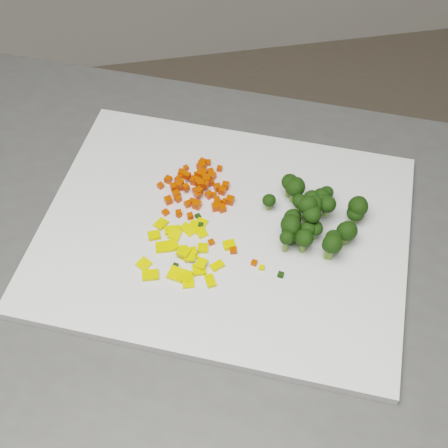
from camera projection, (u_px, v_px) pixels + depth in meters
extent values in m
cube|color=#484745|center=(206.00, 400.00, 1.11)|extent=(1.06, 0.92, 0.90)
cube|color=silver|center=(224.00, 232.00, 0.77)|extent=(0.55, 0.50, 0.01)
cube|color=red|center=(217.00, 203.00, 0.79)|extent=(0.01, 0.01, 0.01)
cube|color=red|center=(197.00, 205.00, 0.79)|extent=(0.01, 0.01, 0.01)
cube|color=red|center=(206.00, 184.00, 0.81)|extent=(0.01, 0.01, 0.01)
cube|color=red|center=(186.00, 187.00, 0.80)|extent=(0.01, 0.01, 0.01)
cube|color=red|center=(160.00, 186.00, 0.81)|extent=(0.01, 0.01, 0.01)
cube|color=red|center=(224.00, 202.00, 0.79)|extent=(0.01, 0.01, 0.01)
cube|color=red|center=(168.00, 200.00, 0.79)|extent=(0.01, 0.01, 0.01)
cube|color=red|center=(217.00, 200.00, 0.79)|extent=(0.01, 0.01, 0.01)
cube|color=red|center=(201.00, 184.00, 0.80)|extent=(0.01, 0.01, 0.01)
cube|color=red|center=(203.00, 162.00, 0.83)|extent=(0.01, 0.01, 0.01)
cube|color=red|center=(197.00, 192.00, 0.80)|extent=(0.01, 0.01, 0.01)
cube|color=red|center=(222.00, 208.00, 0.78)|extent=(0.01, 0.01, 0.01)
cube|color=red|center=(209.00, 195.00, 0.80)|extent=(0.01, 0.01, 0.01)
cube|color=red|center=(220.00, 206.00, 0.79)|extent=(0.01, 0.01, 0.01)
cube|color=red|center=(200.00, 174.00, 0.81)|extent=(0.01, 0.01, 0.01)
cube|color=red|center=(211.00, 176.00, 0.82)|extent=(0.01, 0.01, 0.01)
cube|color=red|center=(179.00, 215.00, 0.78)|extent=(0.01, 0.01, 0.01)
cube|color=red|center=(174.00, 187.00, 0.81)|extent=(0.01, 0.01, 0.01)
cube|color=red|center=(179.00, 185.00, 0.80)|extent=(0.01, 0.01, 0.01)
cube|color=red|center=(178.00, 199.00, 0.79)|extent=(0.01, 0.01, 0.01)
cube|color=red|center=(201.00, 167.00, 0.83)|extent=(0.01, 0.01, 0.01)
cube|color=red|center=(230.00, 200.00, 0.79)|extent=(0.01, 0.01, 0.01)
cube|color=red|center=(220.00, 169.00, 0.83)|extent=(0.01, 0.01, 0.01)
cube|color=red|center=(204.00, 175.00, 0.81)|extent=(0.01, 0.01, 0.01)
cube|color=red|center=(186.00, 168.00, 0.83)|extent=(0.01, 0.01, 0.01)
cube|color=red|center=(181.00, 185.00, 0.81)|extent=(0.01, 0.01, 0.01)
cube|color=red|center=(199.00, 191.00, 0.79)|extent=(0.01, 0.01, 0.01)
cube|color=red|center=(195.00, 181.00, 0.81)|extent=(0.01, 0.01, 0.01)
cube|color=red|center=(200.00, 174.00, 0.82)|extent=(0.01, 0.01, 0.01)
cube|color=red|center=(182.00, 173.00, 0.82)|extent=(0.01, 0.01, 0.01)
cube|color=red|center=(214.00, 195.00, 0.80)|extent=(0.01, 0.01, 0.01)
cube|color=red|center=(229.00, 201.00, 0.79)|extent=(0.01, 0.01, 0.01)
cube|color=red|center=(202.00, 175.00, 0.82)|extent=(0.01, 0.01, 0.01)
cube|color=red|center=(179.00, 213.00, 0.78)|extent=(0.01, 0.01, 0.01)
cube|color=red|center=(211.00, 172.00, 0.82)|extent=(0.01, 0.01, 0.01)
cube|color=red|center=(205.00, 184.00, 0.80)|extent=(0.01, 0.01, 0.01)
cube|color=red|center=(200.00, 185.00, 0.81)|extent=(0.01, 0.01, 0.01)
cube|color=red|center=(187.00, 204.00, 0.79)|extent=(0.01, 0.01, 0.01)
cube|color=red|center=(192.00, 201.00, 0.79)|extent=(0.01, 0.01, 0.01)
cube|color=red|center=(216.00, 207.00, 0.78)|extent=(0.01, 0.01, 0.01)
cube|color=red|center=(217.00, 188.00, 0.80)|extent=(0.01, 0.01, 0.01)
cube|color=red|center=(222.00, 191.00, 0.80)|extent=(0.01, 0.01, 0.01)
cube|color=red|center=(176.00, 194.00, 0.80)|extent=(0.01, 0.01, 0.01)
cube|color=red|center=(181.00, 176.00, 0.82)|extent=(0.01, 0.01, 0.01)
cube|color=red|center=(181.00, 185.00, 0.81)|extent=(0.01, 0.01, 0.01)
cube|color=red|center=(190.00, 216.00, 0.78)|extent=(0.01, 0.01, 0.01)
cube|color=red|center=(198.00, 182.00, 0.80)|extent=(0.01, 0.01, 0.01)
cube|color=red|center=(206.00, 180.00, 0.80)|extent=(0.01, 0.01, 0.01)
cube|color=red|center=(226.00, 186.00, 0.81)|extent=(0.01, 0.01, 0.01)
cube|color=red|center=(187.00, 176.00, 0.81)|extent=(0.01, 0.01, 0.01)
cube|color=red|center=(208.00, 163.00, 0.83)|extent=(0.01, 0.01, 0.01)
cube|color=red|center=(203.00, 173.00, 0.82)|extent=(0.01, 0.01, 0.01)
cube|color=red|center=(180.00, 183.00, 0.80)|extent=(0.01, 0.01, 0.01)
cube|color=red|center=(178.00, 179.00, 0.81)|extent=(0.01, 0.01, 0.01)
cube|color=red|center=(211.00, 183.00, 0.81)|extent=(0.01, 0.01, 0.01)
cube|color=red|center=(198.00, 181.00, 0.81)|extent=(0.01, 0.01, 0.01)
cube|color=red|center=(168.00, 180.00, 0.81)|extent=(0.01, 0.01, 0.01)
cube|color=red|center=(196.00, 175.00, 0.82)|extent=(0.01, 0.01, 0.01)
cube|color=red|center=(198.00, 195.00, 0.79)|extent=(0.01, 0.01, 0.01)
cube|color=yellow|center=(190.00, 255.00, 0.74)|extent=(0.02, 0.02, 0.01)
cube|color=yellow|center=(154.00, 235.00, 0.76)|extent=(0.02, 0.01, 0.01)
cube|color=yellow|center=(163.00, 247.00, 0.75)|extent=(0.02, 0.02, 0.01)
cube|color=yellow|center=(195.00, 225.00, 0.77)|extent=(0.02, 0.02, 0.00)
cube|color=yellow|center=(210.00, 281.00, 0.72)|extent=(0.01, 0.02, 0.01)
cube|color=yellow|center=(201.00, 224.00, 0.77)|extent=(0.02, 0.02, 0.00)
cube|color=yellow|center=(172.00, 230.00, 0.76)|extent=(0.02, 0.01, 0.01)
cube|color=yellow|center=(203.00, 248.00, 0.75)|extent=(0.01, 0.02, 0.01)
cube|color=yellow|center=(185.00, 276.00, 0.72)|extent=(0.02, 0.02, 0.01)
cube|color=yellow|center=(201.00, 263.00, 0.73)|extent=(0.02, 0.02, 0.01)
cube|color=yellow|center=(191.00, 255.00, 0.74)|extent=(0.02, 0.02, 0.01)
cube|color=yellow|center=(144.00, 264.00, 0.73)|extent=(0.02, 0.02, 0.01)
cube|color=yellow|center=(175.00, 234.00, 0.76)|extent=(0.02, 0.02, 0.01)
cube|color=yellow|center=(187.00, 255.00, 0.74)|extent=(0.02, 0.02, 0.00)
cube|color=yellow|center=(199.00, 270.00, 0.73)|extent=(0.02, 0.02, 0.01)
cube|color=yellow|center=(177.00, 274.00, 0.72)|extent=(0.03, 0.02, 0.01)
cube|color=yellow|center=(229.00, 245.00, 0.75)|extent=(0.02, 0.01, 0.01)
cube|color=yellow|center=(151.00, 275.00, 0.72)|extent=(0.02, 0.02, 0.01)
cube|color=yellow|center=(188.00, 282.00, 0.72)|extent=(0.01, 0.02, 0.01)
cube|color=yellow|center=(184.00, 252.00, 0.74)|extent=(0.02, 0.02, 0.01)
cube|color=yellow|center=(190.00, 252.00, 0.74)|extent=(0.02, 0.01, 0.01)
cube|color=yellow|center=(201.00, 233.00, 0.76)|extent=(0.02, 0.02, 0.01)
cube|color=yellow|center=(188.00, 230.00, 0.77)|extent=(0.02, 0.02, 0.01)
cube|color=yellow|center=(194.00, 227.00, 0.77)|extent=(0.02, 0.02, 0.00)
cube|color=yellow|center=(217.00, 266.00, 0.73)|extent=(0.02, 0.02, 0.01)
cube|color=yellow|center=(173.00, 245.00, 0.75)|extent=(0.02, 0.02, 0.01)
cube|color=yellow|center=(161.00, 224.00, 0.77)|extent=(0.02, 0.02, 0.01)
cube|color=yellow|center=(184.00, 251.00, 0.74)|extent=(0.02, 0.02, 0.01)
cube|color=yellow|center=(150.00, 275.00, 0.72)|extent=(0.02, 0.02, 0.00)
cube|color=black|center=(201.00, 225.00, 0.77)|extent=(0.01, 0.01, 0.00)
cube|color=red|center=(211.00, 242.00, 0.75)|extent=(0.01, 0.01, 0.00)
cube|color=black|center=(289.00, 241.00, 0.75)|extent=(0.01, 0.01, 0.01)
cube|color=yellow|center=(262.00, 268.00, 0.73)|extent=(0.01, 0.01, 0.00)
cube|color=red|center=(166.00, 212.00, 0.78)|extent=(0.01, 0.01, 0.01)
cube|color=black|center=(198.00, 216.00, 0.78)|extent=(0.01, 0.01, 0.00)
cube|color=black|center=(175.00, 266.00, 0.73)|extent=(0.01, 0.01, 0.00)
cube|color=red|center=(254.00, 263.00, 0.73)|extent=(0.01, 0.01, 0.00)
cube|color=black|center=(281.00, 275.00, 0.72)|extent=(0.01, 0.01, 0.00)
cube|color=red|center=(233.00, 250.00, 0.75)|extent=(0.01, 0.01, 0.01)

